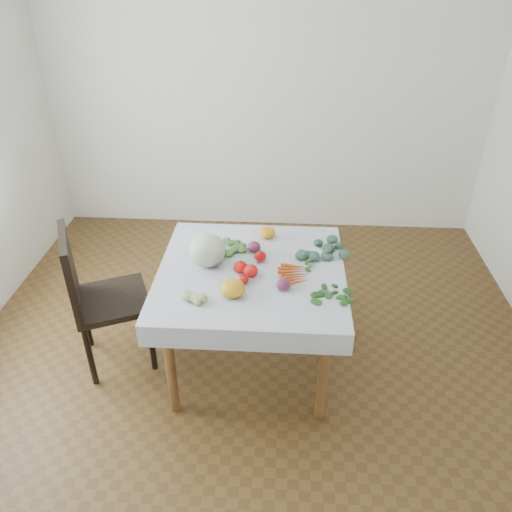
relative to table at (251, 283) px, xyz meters
The scene contains 19 objects.
ground 0.65m from the table, ahead, with size 4.00×4.00×0.00m, color brown.
back_wall 2.12m from the table, 90.00° to the left, with size 4.00×0.04×2.70m, color white.
table is the anchor object (origin of this frame).
tablecloth 0.10m from the table, ahead, with size 1.12×1.12×0.01m, color white.
chair 0.99m from the table, behind, with size 0.59×0.59×1.00m.
cabbage 0.34m from the table, behind, with size 0.22×0.22×0.20m, color #B3C3A3.
tomato_a 0.18m from the table, 64.72° to the left, with size 0.08×0.08×0.07m, color red.
tomato_b 0.16m from the table, 88.97° to the right, with size 0.09×0.09×0.08m, color red.
tomato_c 0.15m from the table, 154.36° to the right, with size 0.08×0.08×0.07m, color red.
tomato_d 0.21m from the table, 104.15° to the right, with size 0.07×0.07×0.06m, color red.
heirloom_back 0.42m from the table, 78.84° to the left, with size 0.11×0.11×0.08m, color #ECA318.
heirloom_front 0.32m from the table, 107.54° to the right, with size 0.14×0.14×0.10m, color #ECA318.
onion_a 0.25m from the table, 88.93° to the left, with size 0.08×0.08×0.07m, color #5B1A40.
onion_b 0.31m from the table, 44.17° to the right, with size 0.08×0.08×0.07m, color #5B1A40.
tomatillo_cluster 0.49m from the table, 129.08° to the right, with size 0.12×0.13×0.05m.
carrot_bunch 0.29m from the table, 11.81° to the right, with size 0.18×0.24×0.03m.
kale_bunch 0.52m from the table, 29.89° to the left, with size 0.32×0.27×0.04m.
basil_bunch 0.53m from the table, 23.42° to the right, with size 0.26×0.20×0.01m.
dill_bunch 0.30m from the table, 131.01° to the left, with size 0.27×0.23×0.03m.
Camera 1 is at (0.18, -2.50, 2.44)m, focal length 35.00 mm.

